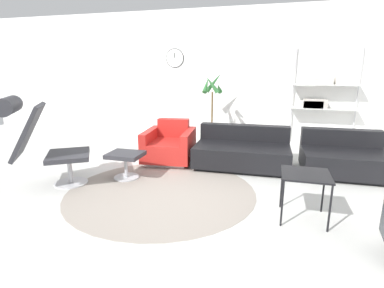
% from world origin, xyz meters
% --- Properties ---
extents(ground_plane, '(12.00, 12.00, 0.00)m').
position_xyz_m(ground_plane, '(0.00, 0.00, 0.00)').
color(ground_plane, silver).
extents(wall_back, '(12.00, 0.09, 2.80)m').
position_xyz_m(wall_back, '(-0.00, 3.30, 1.40)').
color(wall_back, white).
rests_on(wall_back, ground_plane).
extents(round_rug, '(2.41, 2.41, 0.01)m').
position_xyz_m(round_rug, '(0.06, -0.06, 0.00)').
color(round_rug, gray).
rests_on(round_rug, ground_plane).
extents(lounge_chair, '(1.15, 1.02, 1.20)m').
position_xyz_m(lounge_chair, '(-1.53, -0.33, 0.73)').
color(lounge_chair, '#BCBCC1').
rests_on(lounge_chair, ground_plane).
extents(ottoman, '(0.48, 0.40, 0.38)m').
position_xyz_m(ottoman, '(-0.60, 0.26, 0.28)').
color(ottoman, '#BCBCC1').
rests_on(ottoman, ground_plane).
extents(armchair_red, '(0.86, 0.93, 0.68)m').
position_xyz_m(armchair_red, '(-0.27, 1.21, 0.26)').
color(armchair_red, silver).
rests_on(armchair_red, ground_plane).
extents(couch_low, '(1.49, 0.92, 0.63)m').
position_xyz_m(couch_low, '(0.94, 1.26, 0.23)').
color(couch_low, black).
rests_on(couch_low, ground_plane).
extents(couch_second, '(1.19, 0.92, 0.63)m').
position_xyz_m(couch_second, '(2.43, 1.29, 0.23)').
color(couch_second, black).
rests_on(couch_second, ground_plane).
extents(side_table, '(0.47, 0.47, 0.50)m').
position_xyz_m(side_table, '(1.75, -0.35, 0.45)').
color(side_table, black).
rests_on(side_table, ground_plane).
extents(potted_plant, '(0.38, 0.39, 1.49)m').
position_xyz_m(potted_plant, '(0.16, 2.66, 0.51)').
color(potted_plant, '#333338').
rests_on(potted_plant, ground_plane).
extents(shelf_unit, '(1.28, 0.28, 1.99)m').
position_xyz_m(shelf_unit, '(2.29, 3.08, 1.01)').
color(shelf_unit, '#BCBCC1').
rests_on(shelf_unit, ground_plane).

